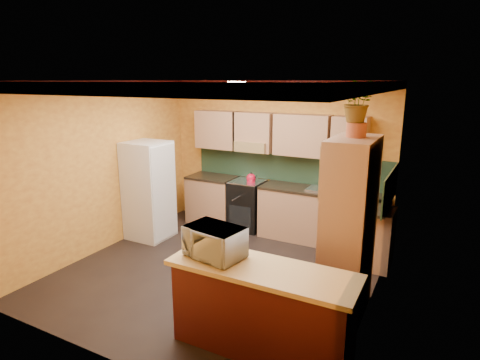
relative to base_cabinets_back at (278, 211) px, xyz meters
name	(u,v)px	position (x,y,z in m)	size (l,w,h in m)	color
room_shell	(227,126)	(-0.18, -1.52, 1.65)	(4.24, 4.24, 2.72)	black
base_cabinets_back	(278,211)	(0.00, 0.00, 0.00)	(3.65, 0.60, 0.88)	#AC7D5B
countertop_back	(279,186)	(0.00, 0.00, 0.46)	(3.65, 0.62, 0.04)	black
stove	(247,205)	(-0.62, 0.00, 0.02)	(0.58, 0.58, 0.91)	black
kettle	(251,178)	(-0.53, -0.05, 0.56)	(0.17, 0.17, 0.18)	red
sink	(322,189)	(0.77, 0.00, 0.50)	(0.48, 0.40, 0.03)	silver
base_cabinets_right	(364,236)	(1.60, -0.51, 0.00)	(0.60, 0.80, 0.88)	#AC7D5B
countertop_right	(367,207)	(1.60, -0.51, 0.46)	(0.62, 0.80, 0.04)	black
fridge	(149,190)	(-1.95, -1.17, 0.41)	(0.68, 0.66, 1.70)	silver
pantry	(349,228)	(1.65, -1.91, 0.61)	(0.48, 0.90, 2.10)	#AC7D5B
fern_pot	(356,130)	(1.65, -1.86, 1.74)	(0.22, 0.22, 0.16)	#A34927
fern	(358,102)	(1.65, -1.86, 2.05)	(0.41, 0.35, 0.45)	#AC7D5B
breakfast_bar	(261,312)	(1.08, -3.06, 0.00)	(1.80, 0.55, 0.88)	#4A1511
bar_top	(262,270)	(1.08, -3.06, 0.47)	(1.90, 0.65, 0.05)	tan
microwave	(214,242)	(0.54, -3.06, 0.65)	(0.59, 0.40, 0.33)	silver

